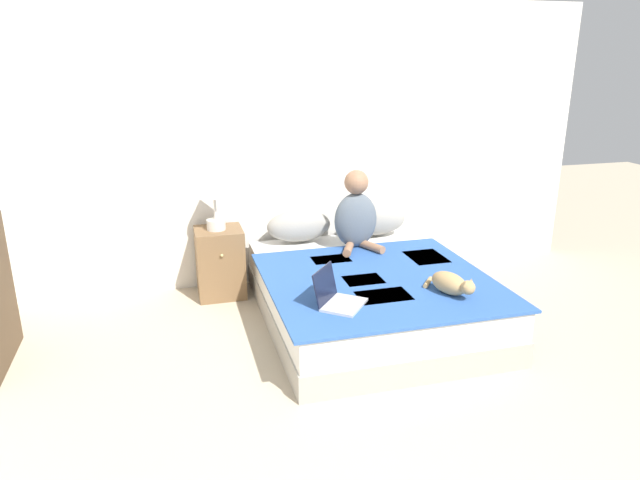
# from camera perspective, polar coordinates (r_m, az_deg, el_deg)

# --- Properties ---
(wall_back) EXTENTS (5.94, 0.05, 2.55)m
(wall_back) POSITION_cam_1_polar(r_m,az_deg,el_deg) (5.25, -3.67, 9.35)
(wall_back) COLOR silver
(wall_back) RESTS_ON ground_plane
(bed) EXTENTS (1.70, 2.06, 0.44)m
(bed) POSITION_cam_1_polar(r_m,az_deg,el_deg) (4.63, 4.92, -5.54)
(bed) COLOR #9E998E
(bed) RESTS_ON ground_plane
(pillow_near) EXTENTS (0.59, 0.27, 0.29)m
(pillow_near) POSITION_cam_1_polar(r_m,az_deg,el_deg) (5.20, -2.13, 1.43)
(pillow_near) COLOR gray
(pillow_near) RESTS_ON bed
(pillow_far) EXTENTS (0.59, 0.27, 0.29)m
(pillow_far) POSITION_cam_1_polar(r_m,az_deg,el_deg) (5.41, 5.55, 2.02)
(pillow_far) COLOR gray
(pillow_far) RESTS_ON bed
(person_sitting) EXTENTS (0.39, 0.38, 0.69)m
(person_sitting) POSITION_cam_1_polar(r_m,az_deg,el_deg) (5.00, 3.62, 2.53)
(person_sitting) COLOR slate
(person_sitting) RESTS_ON bed
(cat_tabby) EXTENTS (0.26, 0.47, 0.16)m
(cat_tabby) POSITION_cam_1_polar(r_m,az_deg,el_deg) (4.16, 12.98, -4.27)
(cat_tabby) COLOR tan
(cat_tabby) RESTS_ON bed
(laptop_open) EXTENTS (0.42, 0.42, 0.25)m
(laptop_open) POSITION_cam_1_polar(r_m,az_deg,el_deg) (3.90, 1.73, -5.77)
(laptop_open) COLOR #B7B7BC
(laptop_open) RESTS_ON bed
(nightstand) EXTENTS (0.41, 0.41, 0.62)m
(nightstand) POSITION_cam_1_polar(r_m,az_deg,el_deg) (5.14, -9.95, -2.23)
(nightstand) COLOR brown
(nightstand) RESTS_ON ground_plane
(table_lamp) EXTENTS (0.25, 0.25, 0.54)m
(table_lamp) POSITION_cam_1_polar(r_m,az_deg,el_deg) (4.95, -10.55, 5.08)
(table_lamp) COLOR beige
(table_lamp) RESTS_ON nightstand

